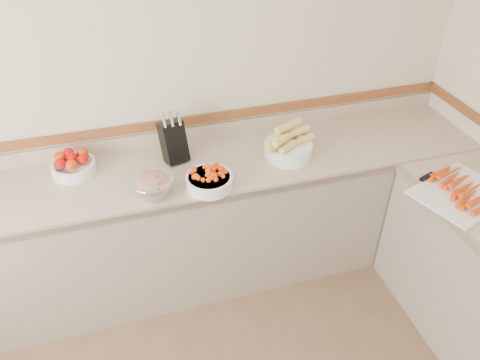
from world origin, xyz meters
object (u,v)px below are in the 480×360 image
object	(u,v)px
corn_bowl	(288,146)
rhubarb_bowl	(153,185)
cutting_board	(461,191)
cherry_tomato_bowl	(209,179)
tomato_bowl	(73,165)
knife_block	(173,141)

from	to	relation	value
corn_bowl	rhubarb_bowl	distance (m)	0.87
rhubarb_bowl	cutting_board	distance (m)	1.71
rhubarb_bowl	cutting_board	size ratio (longest dim) A/B	0.41
cherry_tomato_bowl	rhubarb_bowl	bearing A→B (deg)	178.64
tomato_bowl	corn_bowl	size ratio (longest dim) A/B	0.78
tomato_bowl	corn_bowl	xyz separation A→B (m)	(1.28, -0.20, 0.02)
tomato_bowl	cutting_board	xyz separation A→B (m)	(2.08, -0.83, -0.03)
knife_block	rhubarb_bowl	world-z (taller)	knife_block
cutting_board	cherry_tomato_bowl	bearing A→B (deg)	160.90
corn_bowl	cutting_board	bearing A→B (deg)	-38.54
corn_bowl	cutting_board	distance (m)	1.01
knife_block	tomato_bowl	size ratio (longest dim) A/B	1.29
tomato_bowl	corn_bowl	world-z (taller)	corn_bowl
corn_bowl	tomato_bowl	bearing A→B (deg)	171.24
knife_block	cherry_tomato_bowl	size ratio (longest dim) A/B	1.22
cherry_tomato_bowl	knife_block	bearing A→B (deg)	112.96
cherry_tomato_bowl	corn_bowl	xyz separation A→B (m)	(0.54, 0.17, 0.02)
rhubarb_bowl	tomato_bowl	bearing A→B (deg)	139.95
cherry_tomato_bowl	cutting_board	xyz separation A→B (m)	(1.33, -0.46, -0.03)
knife_block	cherry_tomato_bowl	xyz separation A→B (m)	(0.14, -0.33, -0.08)
tomato_bowl	cutting_board	world-z (taller)	tomato_bowl
knife_block	rhubarb_bowl	size ratio (longest dim) A/B	1.37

